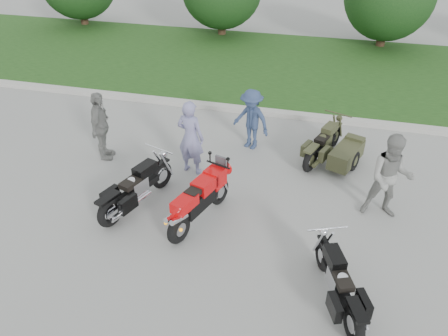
% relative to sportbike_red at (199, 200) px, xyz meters
% --- Properties ---
extents(ground, '(80.00, 80.00, 0.00)m').
position_rel_sportbike_red_xyz_m(ground, '(0.13, -0.61, -0.58)').
color(ground, '#9B9B96').
rests_on(ground, ground).
extents(curb, '(60.00, 0.30, 0.15)m').
position_rel_sportbike_red_xyz_m(curb, '(0.13, 5.39, -0.51)').
color(curb, '#B6B3AB').
rests_on(curb, ground).
extents(grass_strip, '(60.00, 8.00, 0.14)m').
position_rel_sportbike_red_xyz_m(grass_strip, '(0.13, 9.54, -0.51)').
color(grass_strip, '#326121').
rests_on(grass_strip, ground).
extents(sportbike_red, '(0.84, 2.03, 0.99)m').
position_rel_sportbike_red_xyz_m(sportbike_red, '(0.00, 0.00, 0.00)').
color(sportbike_red, black).
rests_on(sportbike_red, ground).
extents(cruiser_left, '(0.88, 2.20, 0.88)m').
position_rel_sportbike_red_xyz_m(cruiser_left, '(-1.49, 0.15, -0.13)').
color(cruiser_left, black).
rests_on(cruiser_left, ground).
extents(cruiser_right, '(0.93, 1.99, 0.81)m').
position_rel_sportbike_red_xyz_m(cruiser_right, '(2.86, -1.45, -0.17)').
color(cruiser_right, black).
rests_on(cruiser_right, ground).
extents(cruiser_sidecar, '(1.47, 2.03, 0.82)m').
position_rel_sportbike_red_xyz_m(cruiser_sidecar, '(2.63, 3.02, -0.20)').
color(cruiser_sidecar, black).
rests_on(cruiser_sidecar, ground).
extents(person_stripe, '(0.75, 0.57, 1.86)m').
position_rel_sportbike_red_xyz_m(person_stripe, '(-0.75, 1.82, 0.35)').
color(person_stripe, '#8584B3').
rests_on(person_stripe, ground).
extents(person_grey, '(0.95, 0.76, 1.90)m').
position_rel_sportbike_red_xyz_m(person_grey, '(3.71, 1.21, 0.37)').
color(person_grey, gray).
rests_on(person_grey, ground).
extents(person_denim, '(1.21, 0.98, 1.64)m').
position_rel_sportbike_red_xyz_m(person_denim, '(0.41, 3.32, 0.24)').
color(person_denim, navy).
rests_on(person_denim, ground).
extents(person_back, '(0.63, 1.11, 1.79)m').
position_rel_sportbike_red_xyz_m(person_back, '(-3.11, 1.87, 0.31)').
color(person_back, gray).
rests_on(person_back, ground).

